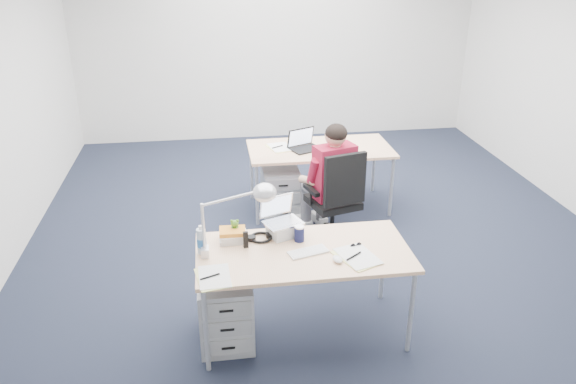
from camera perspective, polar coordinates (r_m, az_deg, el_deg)
The scene contains 24 objects.
floor at distance 5.86m, azimuth 3.30°, elevation -4.97°, with size 7.00×7.00×0.00m, color black.
room at distance 5.25m, azimuth 3.75°, elevation 11.60°, with size 6.02×7.02×2.80m.
desk_near at distance 4.24m, azimuth 1.58°, elevation -6.54°, with size 1.60×0.80×0.73m.
desk_far at distance 6.34m, azimuth 3.26°, elevation 4.12°, with size 1.60×0.80×0.73m.
office_chair at distance 5.67m, azimuth 4.68°, elevation -2.69°, with size 0.81×0.81×1.05m.
seated_person at distance 5.67m, azimuth 3.99°, elevation 1.08°, with size 0.53×0.76×1.26m.
drawer_pedestal_near at distance 4.40m, azimuth -6.32°, elevation -11.77°, with size 0.40×0.50×0.55m, color #A6A9AB.
drawer_pedestal_far at distance 6.33m, azimuth -0.79°, elevation 0.14°, with size 0.40×0.50×0.55m, color #A6A9AB.
silver_laptop at distance 4.36m, azimuth -0.50°, elevation -2.68°, with size 0.28×0.22×0.30m, color silver, non-canonical shape.
wireless_keyboard at distance 4.19m, azimuth 2.06°, elevation -6.09°, with size 0.30×0.12×0.01m, color white.
computer_mouse at distance 4.09m, azimuth 5.05°, elevation -6.82°, with size 0.07×0.10×0.04m, color white.
headphones at distance 4.38m, azimuth -2.78°, elevation -4.56°, with size 0.23×0.18×0.04m, color black, non-canonical shape.
can_koozie at distance 4.32m, azimuth 1.16°, elevation -4.24°, with size 0.08×0.08×0.13m, color #151941.
water_bottle at distance 4.19m, azimuth -8.79°, elevation -4.78°, with size 0.07×0.07×0.23m, color silver.
bear_figurine at distance 4.37m, azimuth -5.41°, elevation -3.73°, with size 0.09×0.06×0.16m, color #326F1D, non-canonical shape.
book_stack at distance 4.35m, azimuth -5.60°, elevation -4.40°, with size 0.21×0.16×0.10m, color silver.
cordless_phone at distance 4.24m, azimuth -4.32°, elevation -4.85°, with size 0.04×0.02×0.13m, color black.
papers_left at distance 3.93m, azimuth -7.62°, elevation -8.62°, with size 0.21×0.31×0.01m, color #E7E786.
papers_right at distance 4.16m, azimuth 6.99°, elevation -6.60°, with size 0.24×0.34×0.01m, color #E7E786.
sunglasses at distance 4.30m, azimuth 6.91°, elevation -5.42°, with size 0.09×0.04×0.02m, color black, non-canonical shape.
desk_lamp at distance 4.06m, azimuth -6.21°, elevation -2.80°, with size 0.51×0.18×0.57m, color silver, non-canonical shape.
dark_laptop at distance 6.21m, azimuth 1.86°, elevation 5.34°, with size 0.33×0.32×0.24m, color black, non-canonical shape.
far_cup at distance 6.48m, azimuth 4.18°, elevation 5.42°, with size 0.06×0.06×0.09m, color white.
far_papers at distance 6.30m, azimuth -0.89°, elevation 4.52°, with size 0.22×0.31×0.01m, color white.
Camera 1 is at (-1.06, -5.01, 2.85)m, focal length 35.00 mm.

